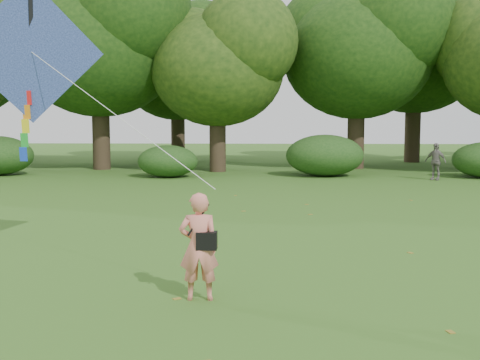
{
  "coord_description": "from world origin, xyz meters",
  "views": [
    {
      "loc": [
        0.2,
        -9.25,
        2.7
      ],
      "look_at": [
        -0.23,
        2.0,
        1.5
      ],
      "focal_mm": 45.0,
      "sensor_mm": 36.0,
      "label": 1
    }
  ],
  "objects": [
    {
      "name": "crossbody_bag",
      "position": [
        -0.61,
        -0.67,
        0.9
      ],
      "size": [
        0.43,
        0.2,
        0.67
      ],
      "color": "black",
      "rests_on": "ground"
    },
    {
      "name": "man_kite_flyer",
      "position": [
        -0.73,
        -0.64,
        0.8
      ],
      "size": [
        0.61,
        0.42,
        1.6
      ],
      "primitive_type": "imported",
      "rotation": [
        0.0,
        0.0,
        3.21
      ],
      "color": "#E67D6C",
      "rests_on": "ground"
    },
    {
      "name": "flying_kite",
      "position": [
        -4.02,
        1.71,
        3.83
      ],
      "size": [
        4.76,
        2.91,
        3.52
      ],
      "color": "#2534A2",
      "rests_on": "ground"
    },
    {
      "name": "ground",
      "position": [
        0.0,
        0.0,
        0.0
      ],
      "size": [
        100.0,
        100.0,
        0.0
      ],
      "primitive_type": "plane",
      "color": "#265114",
      "rests_on": "ground"
    },
    {
      "name": "bystander_right",
      "position": [
        7.51,
        16.39,
        0.79
      ],
      "size": [
        0.95,
        0.88,
        1.57
      ],
      "primitive_type": "imported",
      "rotation": [
        0.0,
        0.0,
        -0.7
      ],
      "color": "slate",
      "rests_on": "ground"
    },
    {
      "name": "shrub_band",
      "position": [
        -0.72,
        17.6,
        0.86
      ],
      "size": [
        39.15,
        3.22,
        1.88
      ],
      "color": "#264919",
      "rests_on": "ground"
    },
    {
      "name": "fallen_leaves",
      "position": [
        1.55,
        4.12,
        0.01
      ],
      "size": [
        6.17,
        14.07,
        0.01
      ],
      "color": "olive",
      "rests_on": "ground"
    },
    {
      "name": "tree_line",
      "position": [
        1.67,
        22.88,
        5.6
      ],
      "size": [
        54.7,
        15.3,
        9.48
      ],
      "color": "#3A2D1E",
      "rests_on": "ground"
    }
  ]
}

